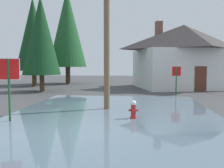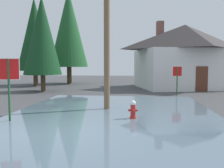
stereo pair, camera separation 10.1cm
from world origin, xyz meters
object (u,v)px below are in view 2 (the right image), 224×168
pine_tree_far_center (69,28)px  pine_tree_short_left (42,36)px  utility_pole (107,21)px  pine_tree_mid_left (35,34)px  fire_hydrant (133,110)px  house (185,55)px  stop_sign_far (177,75)px  stop_sign_near (9,76)px

pine_tree_far_center → pine_tree_short_left: bearing=-89.2°
utility_pole → pine_tree_short_left: (-6.02, 7.54, 0.23)m
utility_pole → pine_tree_mid_left: pine_tree_mid_left is taller
fire_hydrant → pine_tree_far_center: pine_tree_far_center is taller
fire_hydrant → house: (4.47, 13.93, 2.62)m
stop_sign_far → pine_tree_short_left: 10.75m
stop_sign_far → house: house is taller
stop_sign_near → pine_tree_far_center: pine_tree_far_center is taller
stop_sign_near → fire_hydrant: bearing=11.3°
house → pine_tree_far_center: size_ratio=0.96×
fire_hydrant → pine_tree_mid_left: bearing=124.7°
utility_pole → stop_sign_far: utility_pole is taller
stop_sign_far → fire_hydrant: bearing=-110.1°
stop_sign_near → house: bearing=58.7°
pine_tree_short_left → pine_tree_mid_left: bearing=118.6°
stop_sign_near → pine_tree_short_left: (-2.72, 10.47, 2.69)m
pine_tree_short_left → stop_sign_near: bearing=-75.4°
house → pine_tree_short_left: pine_tree_short_left is taller
pine_tree_mid_left → house: bearing=-1.3°
fire_hydrant → pine_tree_short_left: 12.68m
stop_sign_near → utility_pole: size_ratio=0.30×
utility_pole → pine_tree_short_left: 9.66m
stop_sign_far → pine_tree_mid_left: (-12.77, 6.33, 3.64)m
utility_pole → house: (5.74, 11.93, -1.19)m
stop_sign_near → fire_hydrant: 4.86m
utility_pole → stop_sign_far: 7.76m
pine_tree_mid_left → pine_tree_far_center: 4.40m
pine_tree_mid_left → pine_tree_short_left: bearing=-61.4°
stop_sign_near → pine_tree_mid_left: bearing=109.2°
stop_sign_near → house: 17.43m
fire_hydrant → pine_tree_mid_left: pine_tree_mid_left is taller
pine_tree_mid_left → pine_tree_short_left: 5.42m
pine_tree_far_center → house: bearing=-17.8°
stop_sign_far → house: bearing=75.4°
utility_pole → pine_tree_mid_left: size_ratio=0.93×
fire_hydrant → stop_sign_far: size_ratio=0.37×
house → pine_tree_short_left: 12.63m
utility_pole → pine_tree_far_center: size_ratio=0.77×
utility_pole → pine_tree_far_center: (-6.14, 15.75, 1.97)m
pine_tree_short_left → fire_hydrant: bearing=-52.6°
fire_hydrant → pine_tree_short_left: pine_tree_short_left is taller
utility_pole → pine_tree_mid_left: 15.00m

